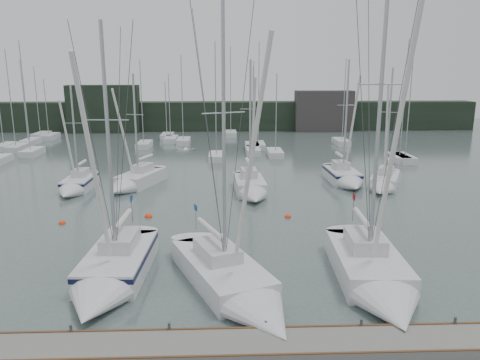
% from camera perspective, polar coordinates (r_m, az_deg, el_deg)
% --- Properties ---
extents(ground, '(160.00, 160.00, 0.00)m').
position_cam_1_polar(ground, '(24.05, -2.64, -13.46)').
color(ground, '#4E5F5A').
rests_on(ground, ground).
extents(dock, '(24.00, 2.00, 0.40)m').
position_cam_1_polar(dock, '(19.62, -2.75, -19.59)').
color(dock, slate).
rests_on(dock, ground).
extents(far_treeline, '(90.00, 4.00, 5.00)m').
position_cam_1_polar(far_treeline, '(83.85, -2.38, 7.80)').
color(far_treeline, black).
rests_on(far_treeline, ground).
extents(far_building_left, '(12.00, 3.00, 8.00)m').
position_cam_1_polar(far_building_left, '(84.19, -16.28, 8.32)').
color(far_building_left, black).
rests_on(far_building_left, ground).
extents(far_building_right, '(10.00, 3.00, 7.00)m').
position_cam_1_polar(far_building_right, '(83.66, 10.17, 8.28)').
color(far_building_right, '#3A3735').
rests_on(far_building_right, ground).
extents(mast_forest, '(52.83, 26.33, 14.46)m').
position_cam_1_polar(mast_forest, '(65.46, -8.49, 4.25)').
color(mast_forest, silver).
rests_on(mast_forest, ground).
extents(sailboat_near_left, '(3.54, 9.95, 14.19)m').
position_cam_1_polar(sailboat_near_left, '(25.07, -15.60, -11.20)').
color(sailboat_near_left, silver).
rests_on(sailboat_near_left, ground).
extents(sailboat_near_center, '(6.89, 10.97, 15.07)m').
position_cam_1_polar(sailboat_near_center, '(23.02, -0.06, -13.24)').
color(sailboat_near_center, silver).
rests_on(sailboat_near_center, ground).
extents(sailboat_near_right, '(3.85, 10.59, 17.16)m').
position_cam_1_polar(sailboat_near_right, '(24.65, 16.36, -11.70)').
color(sailboat_near_right, silver).
rests_on(sailboat_near_right, ground).
extents(sailboat_mid_a, '(2.38, 6.90, 10.17)m').
position_cam_1_polar(sailboat_mid_a, '(44.57, -19.40, -0.68)').
color(sailboat_mid_a, silver).
rests_on(sailboat_mid_a, ground).
extents(sailboat_mid_b, '(5.09, 8.11, 11.19)m').
position_cam_1_polar(sailboat_mid_b, '(44.33, -12.99, -0.29)').
color(sailboat_mid_b, silver).
rests_on(sailboat_mid_b, ground).
extents(sailboat_mid_c, '(2.88, 7.76, 12.36)m').
position_cam_1_polar(sailboat_mid_c, '(40.72, 1.37, -1.11)').
color(sailboat_mid_c, silver).
rests_on(sailboat_mid_c, ground).
extents(sailboat_mid_d, '(2.87, 7.47, 12.49)m').
position_cam_1_polar(sailboat_mid_d, '(45.78, 12.77, 0.20)').
color(sailboat_mid_d, silver).
rests_on(sailboat_mid_d, ground).
extents(sailboat_mid_e, '(5.02, 7.39, 11.64)m').
position_cam_1_polar(sailboat_mid_e, '(44.79, 17.09, -0.45)').
color(sailboat_mid_e, silver).
rests_on(sailboat_mid_e, ground).
extents(buoy_a, '(0.59, 0.59, 0.59)m').
position_cam_1_polar(buoy_a, '(35.80, -11.09, -4.46)').
color(buoy_a, '#F03B15').
rests_on(buoy_a, ground).
extents(buoy_b, '(0.51, 0.51, 0.51)m').
position_cam_1_polar(buoy_b, '(35.26, 5.85, -4.55)').
color(buoy_b, '#F03B15').
rests_on(buoy_b, ground).
extents(buoy_c, '(0.49, 0.49, 0.49)m').
position_cam_1_polar(buoy_c, '(36.05, -20.86, -4.99)').
color(buoy_c, '#F03B15').
rests_on(buoy_c, ground).
extents(seagull, '(0.97, 0.44, 0.19)m').
position_cam_1_polar(seagull, '(24.00, -6.64, 3.72)').
color(seagull, white).
rests_on(seagull, ground).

